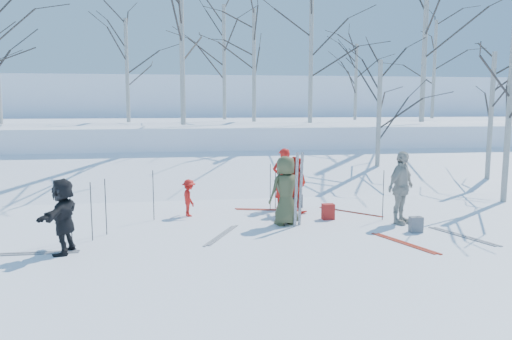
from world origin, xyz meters
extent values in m
plane|color=white|center=(0.00, 0.00, 0.00)|extent=(120.00, 120.00, 0.00)
cube|color=white|center=(0.00, 7.00, 0.15)|extent=(70.00, 9.49, 4.12)
cube|color=white|center=(0.00, 17.00, 1.00)|extent=(70.00, 18.00, 2.20)
cube|color=white|center=(0.00, 38.00, 2.00)|extent=(90.00, 30.00, 6.00)
imported|color=#44482B|center=(0.62, 0.55, 0.89)|extent=(1.00, 0.81, 1.77)
imported|color=red|center=(0.97, 2.50, 0.89)|extent=(0.66, 0.43, 1.79)
imported|color=red|center=(1.17, 1.93, 0.80)|extent=(0.98, 0.96, 1.60)
imported|color=red|center=(-1.80, 1.89, 0.51)|extent=(0.53, 0.73, 1.02)
imported|color=beige|center=(3.57, 0.20, 0.94)|extent=(1.16, 1.02, 1.88)
imported|color=black|center=(-4.43, -1.17, 0.79)|extent=(0.77, 1.53, 1.58)
imported|color=black|center=(0.72, 1.02, 0.27)|extent=(0.47, 0.70, 0.54)
cube|color=silver|center=(0.82, 0.25, 0.95)|extent=(0.09, 0.16, 1.90)
cube|color=silver|center=(0.96, 0.34, 0.95)|extent=(0.09, 0.23, 1.89)
cylinder|color=black|center=(0.57, 2.44, 0.67)|extent=(0.02, 0.02, 1.34)
cylinder|color=black|center=(-3.78, 0.22, 0.67)|extent=(0.02, 0.02, 1.34)
cylinder|color=black|center=(3.28, 0.64, 0.67)|extent=(0.02, 0.02, 1.34)
cylinder|color=black|center=(0.74, 2.54, 0.67)|extent=(0.02, 0.02, 1.34)
cylinder|color=black|center=(3.54, 0.36, 0.67)|extent=(0.02, 0.02, 1.34)
cylinder|color=black|center=(-4.48, -0.26, 0.67)|extent=(0.02, 0.02, 1.34)
cylinder|color=black|center=(-2.75, 1.56, 0.67)|extent=(0.02, 0.02, 1.34)
cylinder|color=black|center=(-4.03, -0.26, 0.67)|extent=(0.02, 0.02, 1.34)
cube|color=#A41D19|center=(1.87, 0.94, 0.21)|extent=(0.32, 0.22, 0.42)
cube|color=#5B5D63|center=(3.57, -0.69, 0.19)|extent=(0.30, 0.20, 0.38)
cube|color=black|center=(1.38, 2.59, 0.20)|extent=(0.34, 0.24, 0.40)
camera|label=1|loc=(-2.03, -11.70, 3.10)|focal=35.00mm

